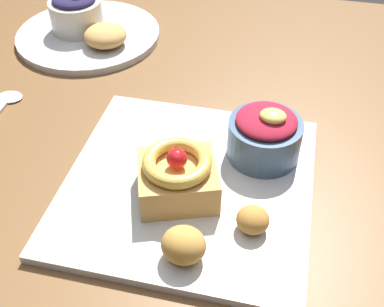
{
  "coord_description": "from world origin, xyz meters",
  "views": [
    {
      "loc": [
        0.14,
        -0.52,
        1.17
      ],
      "look_at": [
        0.04,
        -0.09,
        0.77
      ],
      "focal_mm": 45.21,
      "sensor_mm": 36.0,
      "label": 1
    }
  ],
  "objects_px": {
    "fritter_front": "(253,220)",
    "back_plate": "(89,35)",
    "cake_slice": "(177,176)",
    "berry_ramekin": "(265,135)",
    "spoon": "(1,107)",
    "fritter_middle": "(184,245)",
    "back_pastry": "(105,36)",
    "front_plate": "(188,184)",
    "back_ramekin": "(76,12)"
  },
  "relations": [
    {
      "from": "front_plate",
      "to": "back_plate",
      "type": "bearing_deg",
      "value": 128.85
    },
    {
      "from": "back_plate",
      "to": "spoon",
      "type": "distance_m",
      "value": 0.24
    },
    {
      "from": "back_pastry",
      "to": "cake_slice",
      "type": "bearing_deg",
      "value": -56.61
    },
    {
      "from": "berry_ramekin",
      "to": "spoon",
      "type": "distance_m",
      "value": 0.4
    },
    {
      "from": "back_plate",
      "to": "fritter_front",
      "type": "bearing_deg",
      "value": -47.67
    },
    {
      "from": "front_plate",
      "to": "fritter_middle",
      "type": "height_order",
      "value": "fritter_middle"
    },
    {
      "from": "back_pastry",
      "to": "fritter_front",
      "type": "bearing_deg",
      "value": -49.13
    },
    {
      "from": "berry_ramekin",
      "to": "fritter_middle",
      "type": "relative_size",
      "value": 1.97
    },
    {
      "from": "back_plate",
      "to": "spoon",
      "type": "relative_size",
      "value": 2.03
    },
    {
      "from": "fritter_middle",
      "to": "back_plate",
      "type": "distance_m",
      "value": 0.52
    },
    {
      "from": "back_pastry",
      "to": "spoon",
      "type": "relative_size",
      "value": 0.57
    },
    {
      "from": "fritter_middle",
      "to": "spoon",
      "type": "bearing_deg",
      "value": 148.1
    },
    {
      "from": "fritter_middle",
      "to": "cake_slice",
      "type": "bearing_deg",
      "value": 108.05
    },
    {
      "from": "cake_slice",
      "to": "back_pastry",
      "type": "height_order",
      "value": "cake_slice"
    },
    {
      "from": "back_pastry",
      "to": "spoon",
      "type": "height_order",
      "value": "back_pastry"
    },
    {
      "from": "front_plate",
      "to": "spoon",
      "type": "relative_size",
      "value": 2.37
    },
    {
      "from": "fritter_front",
      "to": "back_ramekin",
      "type": "relative_size",
      "value": 0.4
    },
    {
      "from": "berry_ramekin",
      "to": "back_plate",
      "type": "xyz_separation_m",
      "value": [
        -0.35,
        0.26,
        -0.04
      ]
    },
    {
      "from": "berry_ramekin",
      "to": "fritter_middle",
      "type": "bearing_deg",
      "value": -109.21
    },
    {
      "from": "fritter_front",
      "to": "back_plate",
      "type": "distance_m",
      "value": 0.52
    },
    {
      "from": "front_plate",
      "to": "fritter_front",
      "type": "relative_size",
      "value": 8.1
    },
    {
      "from": "back_plate",
      "to": "back_pastry",
      "type": "bearing_deg",
      "value": -36.52
    },
    {
      "from": "fritter_front",
      "to": "back_plate",
      "type": "xyz_separation_m",
      "value": [
        -0.35,
        0.38,
        -0.02
      ]
    },
    {
      "from": "front_plate",
      "to": "back_pastry",
      "type": "xyz_separation_m",
      "value": [
        -0.21,
        0.29,
        0.02
      ]
    },
    {
      "from": "cake_slice",
      "to": "berry_ramekin",
      "type": "relative_size",
      "value": 1.21
    },
    {
      "from": "front_plate",
      "to": "fritter_middle",
      "type": "relative_size",
      "value": 6.32
    },
    {
      "from": "fritter_front",
      "to": "back_plate",
      "type": "bearing_deg",
      "value": 132.33
    },
    {
      "from": "fritter_front",
      "to": "spoon",
      "type": "xyz_separation_m",
      "value": [
        -0.4,
        0.15,
        -0.02
      ]
    },
    {
      "from": "fritter_front",
      "to": "back_ramekin",
      "type": "distance_m",
      "value": 0.54
    },
    {
      "from": "fritter_front",
      "to": "berry_ramekin",
      "type": "bearing_deg",
      "value": 91.28
    },
    {
      "from": "cake_slice",
      "to": "fritter_middle",
      "type": "bearing_deg",
      "value": -71.95
    },
    {
      "from": "cake_slice",
      "to": "fritter_middle",
      "type": "height_order",
      "value": "cake_slice"
    },
    {
      "from": "front_plate",
      "to": "berry_ramekin",
      "type": "height_order",
      "value": "berry_ramekin"
    },
    {
      "from": "fritter_middle",
      "to": "back_pastry",
      "type": "relative_size",
      "value": 0.65
    },
    {
      "from": "back_plate",
      "to": "back_pastry",
      "type": "distance_m",
      "value": 0.07
    },
    {
      "from": "cake_slice",
      "to": "back_pastry",
      "type": "bearing_deg",
      "value": 123.39
    },
    {
      "from": "spoon",
      "to": "berry_ramekin",
      "type": "bearing_deg",
      "value": -94.98
    },
    {
      "from": "front_plate",
      "to": "cake_slice",
      "type": "bearing_deg",
      "value": -108.02
    },
    {
      "from": "back_pastry",
      "to": "back_ramekin",
      "type": "bearing_deg",
      "value": 148.66
    },
    {
      "from": "fritter_middle",
      "to": "spoon",
      "type": "distance_m",
      "value": 0.39
    },
    {
      "from": "front_plate",
      "to": "back_plate",
      "type": "relative_size",
      "value": 1.17
    },
    {
      "from": "fritter_middle",
      "to": "back_pastry",
      "type": "bearing_deg",
      "value": 120.4
    },
    {
      "from": "front_plate",
      "to": "back_plate",
      "type": "xyz_separation_m",
      "value": [
        -0.26,
        0.33,
        0.0
      ]
    },
    {
      "from": "fritter_front",
      "to": "back_pastry",
      "type": "distance_m",
      "value": 0.46
    },
    {
      "from": "fritter_front",
      "to": "fritter_middle",
      "type": "height_order",
      "value": "fritter_middle"
    },
    {
      "from": "back_pastry",
      "to": "spoon",
      "type": "xyz_separation_m",
      "value": [
        -0.1,
        -0.19,
        -0.03
      ]
    },
    {
      "from": "berry_ramekin",
      "to": "back_plate",
      "type": "height_order",
      "value": "berry_ramekin"
    },
    {
      "from": "fritter_middle",
      "to": "back_ramekin",
      "type": "relative_size",
      "value": 0.51
    },
    {
      "from": "fritter_middle",
      "to": "back_plate",
      "type": "bearing_deg",
      "value": 123.01
    },
    {
      "from": "front_plate",
      "to": "back_plate",
      "type": "height_order",
      "value": "same"
    }
  ]
}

